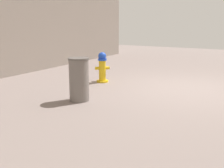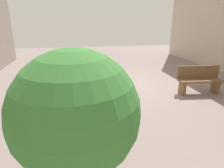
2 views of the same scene
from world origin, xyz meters
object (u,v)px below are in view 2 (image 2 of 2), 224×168
Objects in this scene: fire_hydrant at (54,79)px; planter_tree at (79,168)px; trash_bin at (69,97)px; bench_near at (199,80)px.

planter_tree is at bearing 97.90° from fire_hydrant.
planter_tree reaches higher than trash_bin.
fire_hydrant is 0.91× the size of trash_bin.
trash_bin is (0.20, -3.61, -0.85)m from planter_tree.
fire_hydrant is 0.58× the size of bench_near.
bench_near is 1.57× the size of trash_bin.
bench_near reaches higher than fire_hydrant.
planter_tree is 3.71m from trash_bin.
planter_tree reaches higher than fire_hydrant.
planter_tree is at bearing 46.27° from bench_near.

